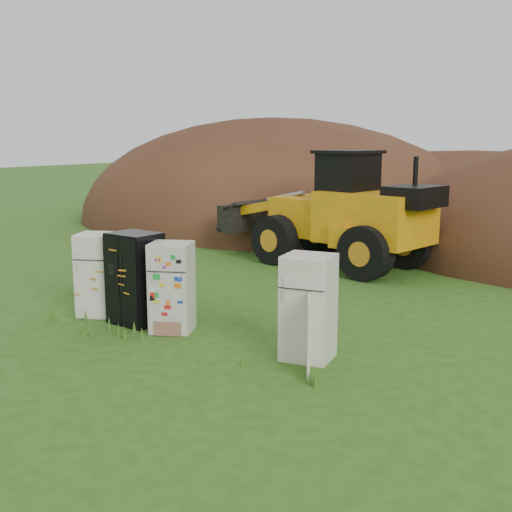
{
  "coord_description": "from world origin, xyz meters",
  "views": [
    {
      "loc": [
        6.98,
        -8.88,
        3.57
      ],
      "look_at": [
        -0.04,
        2.0,
        1.16
      ],
      "focal_mm": 45.0,
      "sensor_mm": 36.0,
      "label": 1
    }
  ],
  "objects_px": {
    "fridge_black_side": "(136,278)",
    "fridge_open_door": "(308,307)",
    "fridge_leftmost": "(98,275)",
    "fridge_sticker": "(172,287)",
    "wheel_loader": "(324,207)"
  },
  "relations": [
    {
      "from": "fridge_black_side",
      "to": "fridge_sticker",
      "type": "relative_size",
      "value": 1.06
    },
    {
      "from": "wheel_loader",
      "to": "fridge_open_door",
      "type": "bearing_deg",
      "value": -53.82
    },
    {
      "from": "fridge_sticker",
      "to": "wheel_loader",
      "type": "relative_size",
      "value": 0.25
    },
    {
      "from": "fridge_black_side",
      "to": "fridge_sticker",
      "type": "distance_m",
      "value": 0.93
    },
    {
      "from": "fridge_sticker",
      "to": "fridge_open_door",
      "type": "bearing_deg",
      "value": -23.79
    },
    {
      "from": "fridge_sticker",
      "to": "wheel_loader",
      "type": "bearing_deg",
      "value": 70.36
    },
    {
      "from": "fridge_leftmost",
      "to": "fridge_open_door",
      "type": "xyz_separation_m",
      "value": [
        4.8,
        0.01,
        0.02
      ]
    },
    {
      "from": "fridge_leftmost",
      "to": "fridge_black_side",
      "type": "xyz_separation_m",
      "value": [
        1.03,
        -0.01,
        0.05
      ]
    },
    {
      "from": "fridge_open_door",
      "to": "wheel_loader",
      "type": "xyz_separation_m",
      "value": [
        -3.48,
        7.37,
        0.75
      ]
    },
    {
      "from": "fridge_leftmost",
      "to": "fridge_open_door",
      "type": "distance_m",
      "value": 4.8
    },
    {
      "from": "fridge_leftmost",
      "to": "fridge_sticker",
      "type": "distance_m",
      "value": 1.96
    },
    {
      "from": "fridge_black_side",
      "to": "fridge_open_door",
      "type": "relative_size",
      "value": 1.03
    },
    {
      "from": "fridge_open_door",
      "to": "wheel_loader",
      "type": "relative_size",
      "value": 0.26
    },
    {
      "from": "fridge_leftmost",
      "to": "wheel_loader",
      "type": "height_order",
      "value": "wheel_loader"
    },
    {
      "from": "fridge_black_side",
      "to": "wheel_loader",
      "type": "distance_m",
      "value": 7.42
    }
  ]
}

